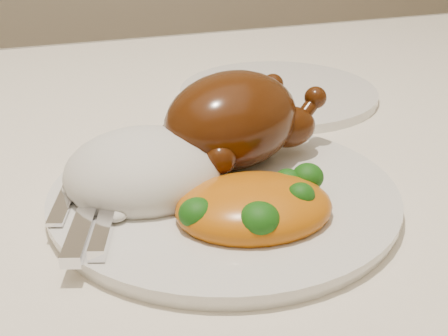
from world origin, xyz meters
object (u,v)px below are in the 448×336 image
object	(u,v)px
dinner_plate	(224,196)
roast_chicken	(235,119)
dining_table	(176,277)
side_plate	(278,93)

from	to	relation	value
dinner_plate	roast_chicken	xyz separation A→B (m)	(0.03, 0.05, 0.05)
dining_table	side_plate	distance (m)	0.27
dining_table	dinner_plate	distance (m)	0.12
dinner_plate	side_plate	bearing A→B (deg)	57.58
dining_table	side_plate	world-z (taller)	side_plate
dinner_plate	roast_chicken	world-z (taller)	roast_chicken
dinner_plate	side_plate	size ratio (longest dim) A/B	1.19
dining_table	roast_chicken	distance (m)	0.17
side_plate	dining_table	bearing A→B (deg)	-135.01
side_plate	roast_chicken	world-z (taller)	roast_chicken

